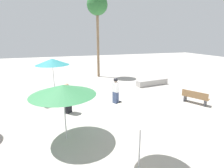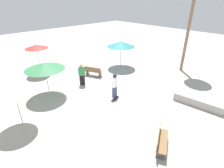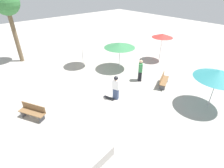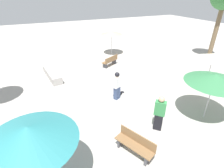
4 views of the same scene
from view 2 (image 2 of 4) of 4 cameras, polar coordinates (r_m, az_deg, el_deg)
name	(u,v)px [view 2 (image 2 of 4)]	position (r m, az deg, el deg)	size (l,w,h in m)	color
ground_plane	(114,103)	(11.48, 0.63, -6.38)	(60.00, 60.00, 0.00)	#ADA8A0
skater_main	(115,85)	(11.85, 0.88, -0.18)	(0.51, 0.41, 1.68)	#38476B
skateboard	(115,99)	(11.87, 1.02, -4.83)	(0.82, 0.39, 0.07)	black
concrete_ledge	(198,102)	(12.42, 26.31, -5.29)	(1.01, 3.04, 0.52)	#A8A39E
bench_near	(161,140)	(8.62, 15.75, -17.28)	(1.62, 1.13, 0.85)	#47474C
bench_far	(93,71)	(15.30, -6.17, 4.15)	(1.05, 1.64, 0.85)	#47474C
shade_umbrella_green	(45,66)	(12.36, -21.17, 5.42)	(2.61, 2.61, 2.36)	#B7B7BC
shade_umbrella_red	(36,47)	(16.51, -23.51, 11.14)	(1.91, 1.91, 2.60)	#B7B7BC
shade_umbrella_cream	(13,90)	(9.84, -29.54, -1.82)	(2.00, 2.00, 2.33)	#B7B7BC
shade_umbrella_teal	(121,44)	(16.81, 2.92, 12.94)	(2.62, 2.62, 2.51)	#B7B7BC
bystander_watching	(82,74)	(13.71, -9.82, 3.12)	(0.52, 0.52, 1.73)	black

